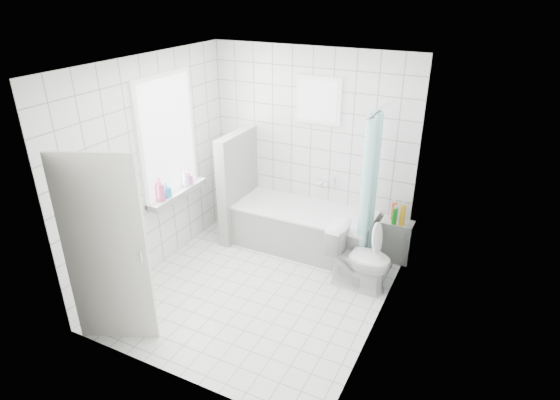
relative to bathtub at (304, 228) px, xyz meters
The scene contains 19 objects.
ground 1.17m from the bathtub, 94.72° to the right, with size 3.00×3.00×0.00m, color white.
ceiling 2.57m from the bathtub, 94.72° to the right, with size 3.00×3.00×0.00m, color white.
wall_back 1.08m from the bathtub, 103.93° to the left, with size 2.80×0.02×2.60m, color white.
wall_front 2.81m from the bathtub, 92.03° to the right, with size 2.80×0.02×2.60m, color white.
wall_left 2.12m from the bathtub, 143.00° to the right, with size 0.02×3.00×2.60m, color white.
wall_right 2.00m from the bathtub, 40.72° to the right, with size 0.02×3.00×2.60m, color white.
window_left 2.12m from the bathtub, 150.33° to the right, with size 0.01×0.90×1.40m, color white.
window_back 1.69m from the bathtub, 88.78° to the left, with size 0.50×0.01×0.50m, color white.
window_sill 1.72m from the bathtub, 149.54° to the right, with size 0.18×1.02×0.08m, color white.
door 2.72m from the bathtub, 111.82° to the right, with size 0.04×0.80×2.00m, color silver.
bathtub is the anchor object (origin of this frame).
partition_wall 1.09m from the bathtub, behind, with size 0.15×0.85×1.50m, color white.
tiled_ledge 1.21m from the bathtub, 12.22° to the left, with size 0.40×0.24×0.55m, color white.
toilet 1.07m from the bathtub, 28.81° to the right, with size 0.43×0.75×0.76m, color white.
curtain_rod 1.91m from the bathtub, ahead, with size 0.02×0.02×0.80m, color silver.
shower_curtain 1.19m from the bathtub, 10.25° to the right, with size 0.14×0.48×1.78m, color #46CDC2, non-canonical shape.
tub_faucet 0.66m from the bathtub, 73.38° to the left, with size 0.18×0.06×0.06m, color silver.
sill_bottles 1.82m from the bathtub, 147.01° to the right, with size 0.17×0.72×0.31m.
ledge_bottles 1.25m from the bathtub, 10.57° to the left, with size 0.19×0.18×0.28m.
Camera 1 is at (2.25, -3.95, 3.34)m, focal length 30.00 mm.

